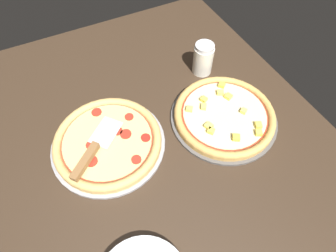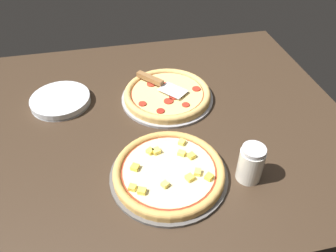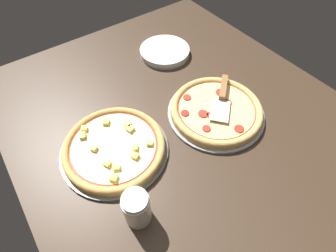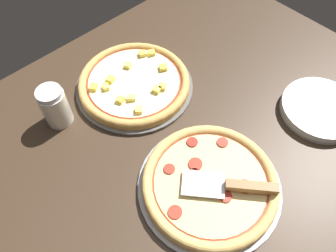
{
  "view_description": "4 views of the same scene",
  "coord_description": "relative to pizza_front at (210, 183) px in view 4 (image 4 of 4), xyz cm",
  "views": [
    {
      "loc": [
        38.98,
        -12.71,
        70.71
      ],
      "look_at": [
        -2.39,
        8.05,
        3.0
      ],
      "focal_mm": 28.0,
      "sensor_mm": 36.0,
      "label": 1
    },
    {
      "loc": [
        14.81,
        88.05,
        75.98
      ],
      "look_at": [
        -2.39,
        8.05,
        3.0
      ],
      "focal_mm": 35.0,
      "sensor_mm": 36.0,
      "label": 2
    },
    {
      "loc": [
        -46.58,
        40.18,
        72.32
      ],
      "look_at": [
        -2.39,
        8.05,
        3.0
      ],
      "focal_mm": 28.0,
      "sensor_mm": 36.0,
      "label": 3
    },
    {
      "loc": [
        -36.29,
        -28.06,
        74.66
      ],
      "look_at": [
        -2.39,
        8.05,
        3.0
      ],
      "focal_mm": 35.0,
      "sensor_mm": 36.0,
      "label": 4
    }
  ],
  "objects": [
    {
      "name": "pizza_pan_front",
      "position": [
        -0.0,
        -0.01,
        -1.9
      ],
      "size": [
        34.98,
        34.98,
        1.0
      ],
      "primitive_type": "cylinder",
      "color": "#939399",
      "rests_on": "ground_plane"
    },
    {
      "name": "pizza_back",
      "position": [
        7.52,
        37.38,
        -0.07
      ],
      "size": [
        32.94,
        32.94,
        3.25
      ],
      "color": "tan",
      "rests_on": "pizza_pan_back"
    },
    {
      "name": "parmesan_shaker",
      "position": [
        -15.29,
        42.55,
        3.51
      ],
      "size": [
        7.3,
        7.3,
        12.01
      ],
      "color": "silver",
      "rests_on": "ground_plane"
    },
    {
      "name": "ground_plane",
      "position": [
        6.15,
        10.64,
        -4.2
      ],
      "size": [
        136.36,
        114.61,
        3.6
      ],
      "primitive_type": "cube",
      "color": "#38281C"
    },
    {
      "name": "pizza_pan_back",
      "position": [
        7.53,
        37.39,
        -1.9
      ],
      "size": [
        35.05,
        35.05,
        1.0
      ],
      "primitive_type": "cylinder",
      "color": "#565451",
      "rests_on": "ground_plane"
    },
    {
      "name": "plate_stack",
      "position": [
        39.87,
        -5.75,
        -1.0
      ],
      "size": [
        22.05,
        22.05,
        2.8
      ],
      "color": "silver",
      "rests_on": "ground_plane"
    },
    {
      "name": "pizza_front",
      "position": [
        0.0,
        0.0,
        0.0
      ],
      "size": [
        32.88,
        32.88,
        2.98
      ],
      "color": "#DBAD60",
      "rests_on": "pizza_pan_front"
    },
    {
      "name": "serving_spatula",
      "position": [
        3.57,
        -5.95,
        2.38
      ],
      "size": [
        17.78,
        19.56,
        2.0
      ],
      "color": "silver",
      "rests_on": "pizza_front"
    }
  ]
}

